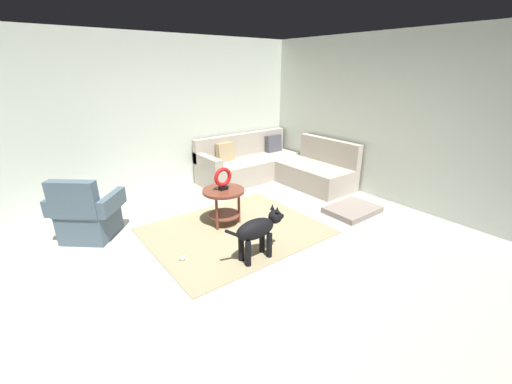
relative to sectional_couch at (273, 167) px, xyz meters
The scene contains 11 objects.
ground_plane 2.85m from the sectional_couch, 134.48° to the right, with size 6.00×6.00×0.10m, color #B7B2A8.
wall_back 2.43m from the sectional_couch, 155.18° to the left, with size 6.00×0.12×2.70m, color silver.
wall_right 2.47m from the sectional_couch, 64.73° to the right, with size 0.12×6.00×2.70m, color silver.
area_rug 2.28m from the sectional_couch, 144.24° to the right, with size 2.30×1.90×0.01m, color tan.
sectional_couch is the anchor object (origin of this frame).
armchair 3.50m from the sectional_couch, behind, with size 1.00×0.98×0.88m.
side_table 2.11m from the sectional_couch, 150.31° to the right, with size 0.60×0.60×0.54m.
torus_sculpture 2.15m from the sectional_couch, 150.31° to the right, with size 0.28×0.08×0.33m.
dog_bed_mat 1.96m from the sectional_couch, 90.16° to the right, with size 0.80×0.60×0.09m, color gray.
dog 2.87m from the sectional_couch, 134.03° to the right, with size 0.85×0.22×0.63m.
dog_toy_ball 3.17m from the sectional_couch, 150.46° to the right, with size 0.07×0.07×0.07m, color silver.
Camera 1 is at (-2.09, -2.70, 2.16)m, focal length 22.69 mm.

